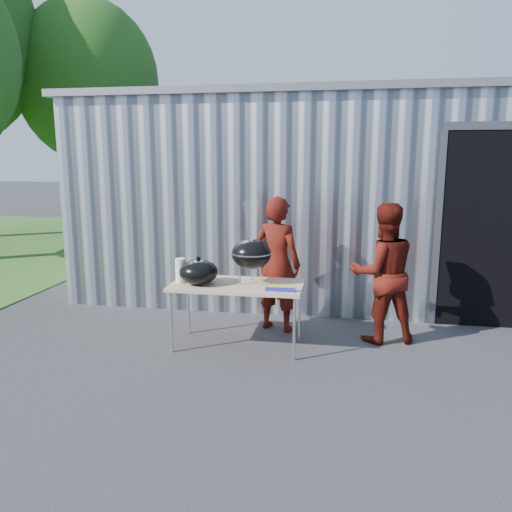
% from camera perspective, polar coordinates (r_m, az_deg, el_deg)
% --- Properties ---
extents(ground, '(80.00, 80.00, 0.00)m').
position_cam_1_polar(ground, '(5.48, 0.13, -12.08)').
color(ground, '#2C2C2E').
extents(building, '(8.20, 6.20, 3.10)m').
position_cam_1_polar(building, '(9.57, 10.36, 7.18)').
color(building, silver).
rests_on(building, ground).
extents(tree_far, '(4.01, 4.01, 6.64)m').
position_cam_1_polar(tree_far, '(15.94, -18.63, 18.29)').
color(tree_far, '#442D19').
rests_on(tree_far, ground).
extents(folding_table, '(1.50, 0.75, 0.75)m').
position_cam_1_polar(folding_table, '(5.72, -2.16, -3.56)').
color(folding_table, tan).
rests_on(folding_table, ground).
extents(kettle_grill, '(0.46, 0.46, 0.94)m').
position_cam_1_polar(kettle_grill, '(5.63, -0.54, 0.97)').
color(kettle_grill, black).
rests_on(kettle_grill, folding_table).
extents(grill_lid, '(0.44, 0.44, 0.32)m').
position_cam_1_polar(grill_lid, '(5.68, -6.57, -1.81)').
color(grill_lid, black).
rests_on(grill_lid, folding_table).
extents(paper_towels, '(0.12, 0.12, 0.28)m').
position_cam_1_polar(paper_towels, '(5.80, -8.61, -1.64)').
color(paper_towels, white).
rests_on(paper_towels, folding_table).
extents(white_tub, '(0.20, 0.15, 0.10)m').
position_cam_1_polar(white_tub, '(5.99, -6.99, -2.08)').
color(white_tub, white).
rests_on(white_tub, folding_table).
extents(foil_box, '(0.32, 0.05, 0.06)m').
position_cam_1_polar(foil_box, '(5.38, 2.79, -3.73)').
color(foil_box, '#231DBD').
rests_on(foil_box, folding_table).
extents(person_cook, '(0.72, 0.58, 1.71)m').
position_cam_1_polar(person_cook, '(6.27, 2.43, -0.93)').
color(person_cook, '#4D1109').
rests_on(person_cook, ground).
extents(person_bystander, '(0.94, 0.82, 1.66)m').
position_cam_1_polar(person_bystander, '(6.06, 14.32, -1.91)').
color(person_bystander, '#4D1109').
rests_on(person_bystander, ground).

